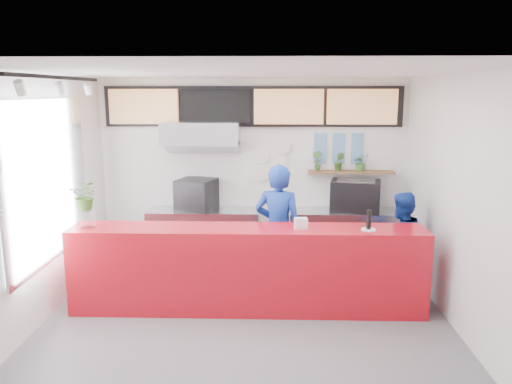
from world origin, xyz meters
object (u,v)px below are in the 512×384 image
at_px(service_counter, 248,269).
at_px(panini_oven, 197,194).
at_px(staff_center, 278,230).
at_px(staff_right, 400,243).
at_px(pepper_mill, 369,220).
at_px(espresso_machine, 355,196).

distance_m(service_counter, panini_oven, 2.10).
distance_m(staff_center, staff_right, 1.71).
bearing_deg(panini_oven, staff_center, -24.62).
bearing_deg(pepper_mill, staff_right, 50.27).
bearing_deg(panini_oven, espresso_machine, 18.17).
bearing_deg(service_counter, staff_center, 55.68).
height_order(panini_oven, pepper_mill, panini_oven).
distance_m(staff_center, pepper_mill, 1.32).
relative_size(panini_oven, staff_right, 0.39).
bearing_deg(pepper_mill, staff_center, 149.38).
bearing_deg(panini_oven, staff_right, -2.85).
bearing_deg(staff_right, panini_oven, -56.68).
distance_m(panini_oven, espresso_machine, 2.56).
distance_m(espresso_machine, staff_right, 1.31).
bearing_deg(espresso_machine, staff_right, -56.83).
bearing_deg(espresso_machine, service_counter, -120.47).
xyz_separation_m(espresso_machine, pepper_mill, (-0.15, -1.87, 0.09)).
relative_size(panini_oven, staff_center, 0.30).
bearing_deg(espresso_machine, staff_center, -123.82).
relative_size(service_counter, espresso_machine, 5.86).
xyz_separation_m(service_counter, pepper_mill, (1.51, -0.07, 0.68)).
distance_m(panini_oven, pepper_mill, 3.05).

